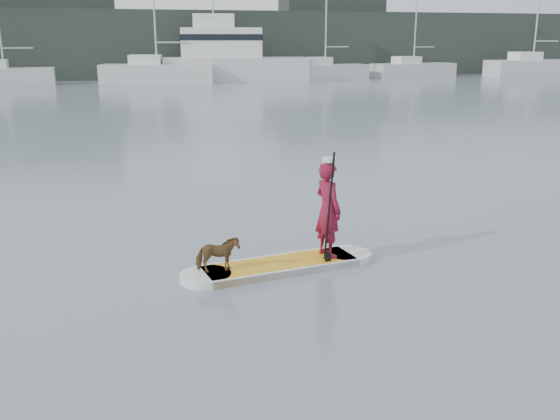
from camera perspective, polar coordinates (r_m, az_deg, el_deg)
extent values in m
plane|color=slate|center=(9.27, 10.32, -7.82)|extent=(140.00, 140.00, 0.00)
cube|color=orange|center=(10.14, 0.00, -5.12)|extent=(2.59, 1.15, 0.12)
cylinder|color=silver|center=(9.75, -6.81, -6.11)|extent=(0.80, 0.80, 0.12)
cylinder|color=silver|center=(10.67, 6.20, -4.16)|extent=(0.80, 0.80, 0.12)
cube|color=silver|center=(10.46, -0.80, -4.47)|extent=(2.48, 0.42, 0.12)
cube|color=silver|center=(9.82, 0.86, -5.82)|extent=(2.48, 0.42, 0.12)
imported|color=maroon|center=(10.23, 4.41, 0.04)|extent=(0.53, 0.66, 1.59)
cylinder|color=silver|center=(10.04, 4.51, 4.61)|extent=(0.22, 0.22, 0.07)
imported|color=#562F1D|center=(9.68, -5.72, -4.08)|extent=(0.67, 0.32, 0.56)
cylinder|color=black|center=(9.93, 4.51, 0.08)|extent=(0.08, 0.30, 1.89)
cube|color=black|center=(10.20, 4.40, -4.80)|extent=(0.10, 0.03, 0.32)
cube|color=silver|center=(54.13, -23.86, 11.07)|extent=(7.49, 2.81, 1.33)
cylinder|color=#B7B7BC|center=(53.95, -22.89, 13.49)|extent=(2.27, 0.20, 0.09)
cube|color=silver|center=(53.36, -11.15, 12.13)|extent=(9.44, 4.36, 1.51)
cube|color=silver|center=(53.42, -12.21, 13.30)|extent=(2.85, 2.38, 0.76)
cylinder|color=#B7B7BC|center=(53.17, -9.86, 14.86)|extent=(2.57, 0.56, 0.11)
cube|color=silver|center=(56.24, 4.14, 12.43)|extent=(7.88, 3.66, 1.33)
cube|color=silver|center=(55.84, 3.46, 13.45)|extent=(2.37, 2.04, 0.66)
cylinder|color=#B7B7BC|center=(56.22, 4.26, 18.03)|extent=(0.13, 0.13, 9.66)
cylinder|color=#B7B7BC|center=(56.71, 5.23, 14.64)|extent=(2.26, 0.46, 0.09)
cube|color=silver|center=(61.11, 12.08, 12.37)|extent=(8.41, 3.63, 1.29)
cube|color=silver|center=(60.60, 11.49, 13.30)|extent=(2.51, 2.01, 0.65)
cylinder|color=#B7B7BC|center=(61.11, 12.41, 18.00)|extent=(0.13, 0.13, 10.73)
cylinder|color=#B7B7BC|center=(61.70, 13.06, 14.32)|extent=(2.21, 0.43, 0.09)
cube|color=silver|center=(54.81, -4.06, 12.71)|extent=(12.55, 5.29, 1.99)
cube|color=silver|center=(54.69, -5.42, 14.99)|extent=(7.02, 3.84, 2.43)
cube|color=silver|center=(54.68, -6.13, 16.83)|extent=(3.65, 2.49, 1.11)
cube|color=black|center=(54.69, -5.43, 15.45)|extent=(7.15, 3.93, 0.50)
cylinder|color=#B7B7BC|center=(54.74, -6.18, 18.33)|extent=(0.11, 0.11, 1.77)
cube|color=black|center=(60.79, -11.74, 14.59)|extent=(90.00, 6.00, 6.00)
cube|color=black|center=(61.99, -21.48, 15.28)|extent=(14.00, 4.00, 9.00)
cube|color=black|center=(65.39, 4.71, 15.77)|extent=(10.00, 4.00, 8.00)
cube|color=silver|center=(66.28, 22.05, 11.93)|extent=(9.10, 3.06, 1.54)
cube|color=silver|center=(65.69, 21.51, 12.97)|extent=(2.58, 2.06, 0.77)
cylinder|color=#B7B7BC|center=(67.03, 23.19, 14.01)|extent=(2.64, 0.17, 0.11)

